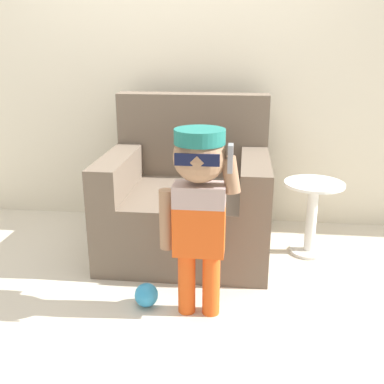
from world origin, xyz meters
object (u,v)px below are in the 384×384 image
at_px(armchair, 188,200).
at_px(person_child, 199,195).
at_px(side_table, 312,211).
at_px(toy_ball, 146,295).

height_order(armchair, person_child, armchair).
xyz_separation_m(armchair, side_table, (0.82, 0.01, -0.05)).
height_order(side_table, toy_ball, side_table).
bearing_deg(toy_ball, person_child, -5.24).
height_order(armchair, toy_ball, armchair).
distance_m(armchair, person_child, 0.85).
relative_size(person_child, toy_ball, 7.60).
height_order(person_child, side_table, person_child).
distance_m(armchair, side_table, 0.83).
height_order(armchair, side_table, armchair).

